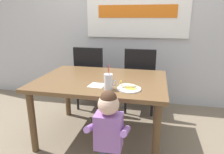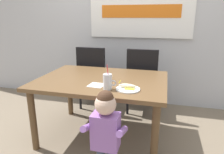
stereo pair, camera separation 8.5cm
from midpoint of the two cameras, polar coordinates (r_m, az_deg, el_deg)
The scene contains 10 objects.
ground_plane at distance 2.58m, azimuth -1.58°, elevation -15.84°, with size 24.00×24.00×0.00m, color #7A6B56.
back_wall at distance 3.36m, azimuth 4.37°, elevation 17.64°, with size 6.40×0.17×2.90m.
dining_table at distance 2.31m, azimuth -1.70°, elevation -2.56°, with size 1.40×1.02×0.71m.
dining_chair_left at distance 3.11m, azimuth -4.30°, elevation 0.79°, with size 0.44×0.45×0.96m.
dining_chair_right at distance 2.97m, azimuth 9.26°, elevation -0.13°, with size 0.44×0.45×0.96m.
toddler_standing at distance 1.70m, azimuth -0.30°, elevation -13.74°, with size 0.33×0.24×0.84m.
milk_cup at distance 1.93m, azimuth 0.04°, elevation -1.57°, with size 0.13×0.09×0.25m.
snack_plate at distance 1.95m, azimuth 5.70°, elevation -3.37°, with size 0.23×0.23×0.01m, color white.
peeled_banana at distance 1.96m, azimuth 5.59°, elevation -2.51°, with size 0.17×0.11×0.07m.
paper_napkin at distance 2.07m, azimuth -3.16°, elevation -2.28°, with size 0.15×0.15×0.00m, color white.
Camera 2 is at (0.66, -2.08, 1.38)m, focal length 33.01 mm.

